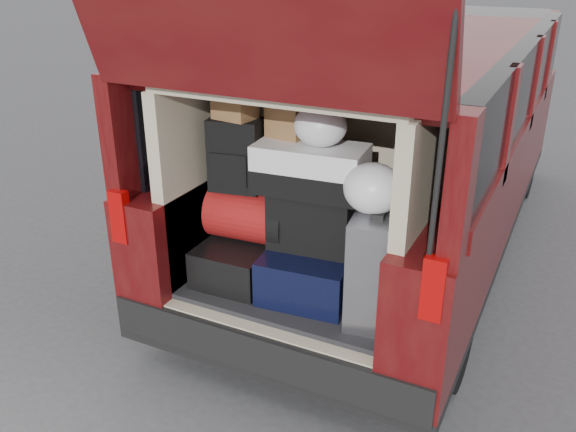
# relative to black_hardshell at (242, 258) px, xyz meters

# --- Properties ---
(ground) EXTENTS (80.00, 80.00, 0.00)m
(ground) POSITION_rel_black_hardshell_xyz_m (0.37, -0.12, -0.66)
(ground) COLOR #3A3A3C
(ground) RESTS_ON ground
(minivan) EXTENTS (1.90, 5.35, 2.77)m
(minivan) POSITION_rel_black_hardshell_xyz_m (0.37, 1.73, 0.25)
(minivan) COLOR black
(minivan) RESTS_ON ground
(load_floor) EXTENTS (1.24, 1.05, 0.55)m
(load_floor) POSITION_rel_black_hardshell_xyz_m (0.37, 0.15, -0.39)
(load_floor) COLOR black
(load_floor) RESTS_ON ground
(black_hardshell) EXTENTS (0.43, 0.58, 0.23)m
(black_hardshell) POSITION_rel_black_hardshell_xyz_m (0.00, 0.00, 0.00)
(black_hardshell) COLOR black
(black_hardshell) RESTS_ON load_floor
(navy_hardshell) EXTENTS (0.54, 0.64, 0.26)m
(navy_hardshell) POSITION_rel_black_hardshell_xyz_m (0.45, 0.04, 0.02)
(navy_hardshell) COLOR black
(navy_hardshell) RESTS_ON load_floor
(silver_roller) EXTENTS (0.31, 0.43, 0.60)m
(silver_roller) POSITION_rel_black_hardshell_xyz_m (0.86, -0.08, 0.19)
(silver_roller) COLOR silver
(silver_roller) RESTS_ON load_floor
(red_duffel) EXTENTS (0.51, 0.35, 0.32)m
(red_duffel) POSITION_rel_black_hardshell_xyz_m (0.04, 0.05, 0.27)
(red_duffel) COLOR maroon
(red_duffel) RESTS_ON black_hardshell
(black_soft_case) EXTENTS (0.49, 0.32, 0.33)m
(black_soft_case) POSITION_rel_black_hardshell_xyz_m (0.43, 0.06, 0.32)
(black_soft_case) COLOR black
(black_soft_case) RESTS_ON navy_hardshell
(backpack) EXTENTS (0.31, 0.22, 0.41)m
(backpack) POSITION_rel_black_hardshell_xyz_m (-0.03, 0.02, 0.64)
(backpack) COLOR black
(backpack) RESTS_ON red_duffel
(twotone_duffel) EXTENTS (0.61, 0.35, 0.27)m
(twotone_duffel) POSITION_rel_black_hardshell_xyz_m (0.42, 0.05, 0.61)
(twotone_duffel) COLOR white
(twotone_duffel) RESTS_ON black_soft_case
(grocery_sack_lower) EXTENTS (0.23, 0.19, 0.19)m
(grocery_sack_lower) POSITION_rel_black_hardshell_xyz_m (-0.03, 0.03, 0.94)
(grocery_sack_lower) COLOR brown
(grocery_sack_lower) RESTS_ON backpack
(grocery_sack_upper) EXTENTS (0.22, 0.19, 0.20)m
(grocery_sack_upper) POSITION_rel_black_hardshell_xyz_m (0.24, 0.14, 0.85)
(grocery_sack_upper) COLOR brown
(grocery_sack_upper) RESTS_ON twotone_duffel
(plastic_bag_center) EXTENTS (0.32, 0.30, 0.22)m
(plastic_bag_center) POSITION_rel_black_hardshell_xyz_m (0.47, 0.05, 0.86)
(plastic_bag_center) COLOR white
(plastic_bag_center) RESTS_ON twotone_duffel
(plastic_bag_right) EXTENTS (0.33, 0.32, 0.26)m
(plastic_bag_right) POSITION_rel_black_hardshell_xyz_m (0.81, -0.08, 0.62)
(plastic_bag_right) COLOR white
(plastic_bag_right) RESTS_ON silver_roller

